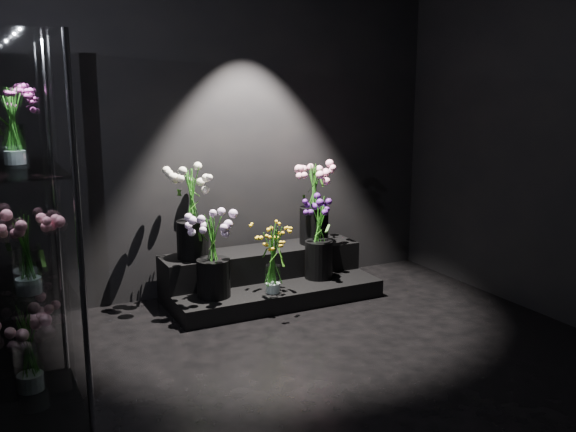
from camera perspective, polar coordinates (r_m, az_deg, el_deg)
floor at (r=3.97m, az=4.73°, el=-14.62°), size 4.00×4.00×0.00m
wall_back at (r=5.37m, az=-6.21°, el=7.90°), size 4.00×0.00×4.00m
display_riser at (r=5.40m, az=-1.91°, el=-5.47°), size 1.71×0.76×0.38m
display_case at (r=3.42m, az=-23.22°, el=-2.17°), size 0.54×0.91×1.99m
bouquet_orange_bells at (r=4.98m, az=-1.35°, el=-3.78°), size 0.28×0.28×0.53m
bouquet_lilac at (r=4.91m, az=-6.69°, el=-3.01°), size 0.47×0.47×0.66m
bouquet_purple at (r=5.34m, az=2.77°, el=-1.68°), size 0.34×0.34×0.69m
bouquet_cream_roses at (r=5.11m, az=-8.52°, el=0.78°), size 0.47×0.47×0.74m
bouquet_pink_roses at (r=5.52m, az=2.34°, el=1.44°), size 0.42×0.42×0.69m
bouquet_case_pink at (r=3.27m, az=-22.28°, el=-2.96°), size 0.36×0.36×0.39m
bouquet_case_magenta at (r=3.46m, az=-23.32°, el=7.52°), size 0.29×0.29×0.38m
bouquet_case_base_pink at (r=3.85m, az=-22.16°, el=-10.63°), size 0.32×0.32×0.50m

